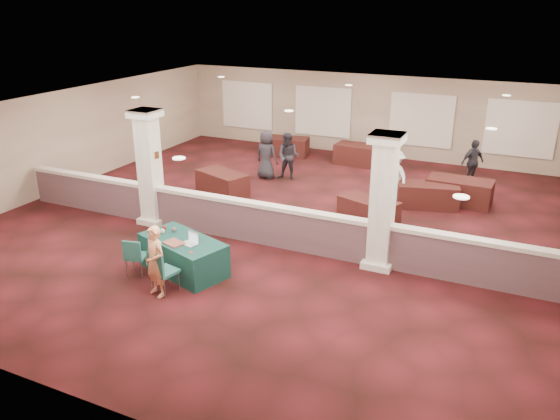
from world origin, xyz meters
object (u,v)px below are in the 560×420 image
at_px(attendee_a, 288,156).
at_px(conf_chair_side, 135,254).
at_px(attendee_b, 394,176).
at_px(near_table, 183,255).
at_px(woman, 155,262).
at_px(far_table_back_right, 459,191).
at_px(conf_chair_main, 161,269).
at_px(far_table_back_left, 285,147).
at_px(far_table_front_right, 428,195).
at_px(far_table_front_center, 369,210).
at_px(far_table_front_left, 222,183).
at_px(far_table_back_center, 360,155).
at_px(attendee_d, 266,155).
at_px(attendee_c, 472,162).

bearing_deg(attendee_a, conf_chair_side, -97.68).
bearing_deg(conf_chair_side, attendee_b, 46.61).
bearing_deg(near_table, attendee_b, 82.21).
relative_size(woman, attendee_a, 0.95).
relative_size(conf_chair_side, far_table_back_right, 0.47).
height_order(conf_chair_main, far_table_back_left, conf_chair_main).
xyz_separation_m(far_table_front_right, attendee_b, (-1.06, 0.00, 0.47)).
bearing_deg(far_table_front_center, far_table_back_left, 132.88).
bearing_deg(woman, far_table_front_left, 126.21).
distance_m(far_table_front_right, far_table_back_center, 4.73).
bearing_deg(far_table_front_center, far_table_back_center, 109.29).
bearing_deg(attendee_a, attendee_b, -15.88).
bearing_deg(attendee_d, woman, 108.53).
bearing_deg(far_table_back_center, attendee_d, -129.85).
bearing_deg(far_table_back_left, far_table_front_left, -89.59).
bearing_deg(far_table_back_right, attendee_b, -160.15).
bearing_deg(far_table_back_right, attendee_a, 179.93).
distance_m(conf_chair_side, attendee_d, 7.80).
bearing_deg(near_table, far_table_back_right, 73.25).
relative_size(near_table, conf_chair_side, 2.33).
relative_size(conf_chair_side, far_table_front_left, 0.51).
bearing_deg(attendee_c, far_table_back_right, -141.81).
bearing_deg(woman, far_table_back_right, 77.18).
bearing_deg(far_table_front_center, attendee_b, 83.16).
relative_size(conf_chair_side, far_table_back_left, 0.49).
bearing_deg(conf_chair_main, far_table_back_right, 71.26).
height_order(near_table, conf_chair_side, conf_chair_side).
bearing_deg(woman, attendee_b, 85.91).
distance_m(attendee_a, attendee_d, 0.78).
bearing_deg(near_table, conf_chair_side, -125.73).
distance_m(far_table_back_left, attendee_a, 3.16).
bearing_deg(near_table, far_table_front_center, 75.71).
xyz_separation_m(far_table_back_center, attendee_c, (4.12, -0.76, 0.40)).
distance_m(far_table_front_right, far_table_back_right, 1.08).
height_order(far_table_back_center, attendee_d, attendee_d).
height_order(far_table_front_right, attendee_d, attendee_d).
distance_m(far_table_front_right, attendee_c, 2.92).
xyz_separation_m(conf_chair_main, attendee_a, (-0.78, 8.40, 0.24)).
bearing_deg(woman, conf_chair_side, 170.04).
height_order(far_table_back_center, attendee_b, attendee_b).
height_order(far_table_front_left, attendee_d, attendee_d).
relative_size(far_table_back_left, attendee_c, 1.15).
xyz_separation_m(far_table_front_center, far_table_back_center, (-1.89, 5.41, 0.05)).
relative_size(far_table_back_left, far_table_back_center, 0.96).
relative_size(far_table_front_center, attendee_c, 1.06).
bearing_deg(far_table_front_right, far_table_back_right, 39.31).
height_order(conf_chair_side, far_table_front_center, conf_chair_side).
bearing_deg(conf_chair_main, conf_chair_side, 169.49).
xyz_separation_m(far_table_front_center, far_table_front_right, (1.29, 1.91, 0.02)).
height_order(conf_chair_main, far_table_front_left, conf_chair_main).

